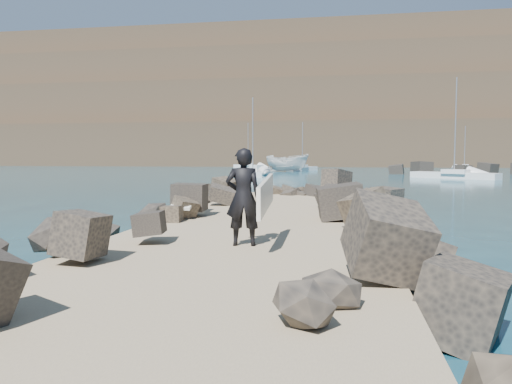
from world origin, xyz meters
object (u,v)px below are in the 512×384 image
at_px(surfboard_resting, 188,201).
at_px(boat_imported, 287,163).
at_px(surfer_with_board, 247,197).
at_px(sailboat_e, 248,166).

bearing_deg(surfboard_resting, boat_imported, 87.46).
xyz_separation_m(surfboard_resting, boat_imported, (-3.37, 60.11, 0.27)).
xyz_separation_m(boat_imported, surfer_with_board, (6.06, -64.78, 0.27)).
xyz_separation_m(surfer_with_board, sailboat_e, (-15.47, 83.31, -1.24)).
relative_size(boat_imported, surfer_with_board, 2.80).
bearing_deg(surfer_with_board, surfboard_resting, 119.95).
xyz_separation_m(boat_imported, sailboat_e, (-9.41, 18.53, -0.96)).
bearing_deg(sailboat_e, boat_imported, -63.08).
relative_size(surfboard_resting, surfer_with_board, 0.98).
distance_m(surfer_with_board, sailboat_e, 84.75).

